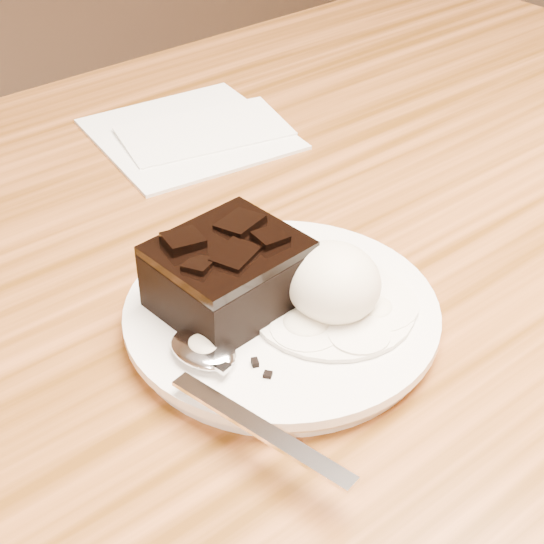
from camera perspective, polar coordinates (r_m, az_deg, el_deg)
plate at (r=0.55m, az=0.66°, el=-3.11°), size 0.21×0.21×0.02m
brownie at (r=0.54m, az=-3.00°, el=-0.42°), size 0.09×0.08×0.04m
ice_cream_scoop at (r=0.53m, az=4.21°, el=-0.71°), size 0.06×0.06×0.05m
melt_puddle at (r=0.55m, az=4.12°, el=-2.35°), size 0.11×0.11×0.00m
spoon at (r=0.51m, az=-4.73°, el=-5.43°), size 0.07×0.19×0.01m
napkin at (r=0.79m, az=-5.67°, el=9.51°), size 0.19×0.19×0.01m
crumb_a at (r=0.56m, az=5.07°, el=-1.31°), size 0.01×0.01×0.00m
crumb_b at (r=0.50m, az=-0.29°, el=-7.06°), size 0.01×0.01×0.00m
crumb_c at (r=0.50m, az=-1.17°, el=-6.23°), size 0.01×0.01×0.00m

